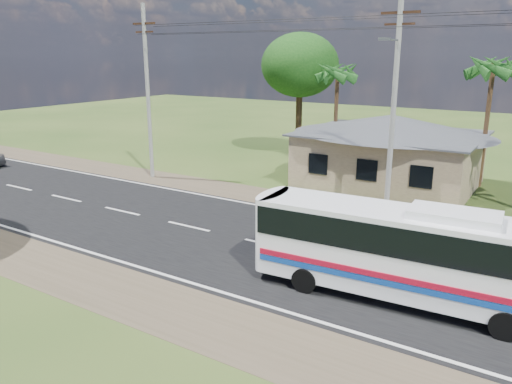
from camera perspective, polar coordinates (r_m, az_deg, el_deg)
ground at (r=21.68m, az=1.55°, el=-6.10°), size 120.00×120.00×0.00m
road at (r=21.67m, az=1.55°, el=-6.08°), size 120.00×16.00×0.03m
house at (r=32.18m, az=15.11°, el=5.43°), size 12.40×10.00×5.00m
utility_poles at (r=25.12m, az=14.74°, el=9.95°), size 32.80×2.22×11.00m
palm_mid at (r=33.14m, az=25.48°, el=12.63°), size 2.80×2.80×8.20m
palm_far at (r=36.29m, az=9.31°, el=13.26°), size 2.80×2.80×7.70m
tree_behind_house at (r=39.80m, az=5.05°, el=14.21°), size 6.00×6.00×9.61m
coach_bus at (r=17.00m, az=18.33°, el=-6.25°), size 10.90×2.95×3.35m
motorcycle at (r=26.64m, az=8.05°, el=-1.05°), size 1.82×0.88×0.92m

